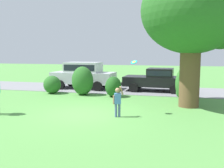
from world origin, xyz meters
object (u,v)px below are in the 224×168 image
at_px(parked_sedan, 157,79).
at_px(frisbee, 134,62).
at_px(oak_tree_large, 194,15).
at_px(parked_suv, 83,74).
at_px(child_thrower, 118,100).

bearing_deg(parked_sedan, frisbee, -93.94).
height_order(oak_tree_large, frisbee, oak_tree_large).
xyz_separation_m(parked_suv, frisbee, (4.80, -6.62, 1.15)).
xyz_separation_m(parked_sedan, frisbee, (-0.46, -6.67, 1.38)).
bearing_deg(parked_suv, parked_sedan, 0.56).
distance_m(oak_tree_large, child_thrower, 5.58).
distance_m(parked_suv, child_thrower, 8.49).
bearing_deg(parked_suv, child_thrower, -59.88).
bearing_deg(parked_sedan, parked_suv, -179.44).
height_order(parked_sedan, parked_suv, parked_suv).
height_order(oak_tree_large, parked_sedan, oak_tree_large).
xyz_separation_m(oak_tree_large, frisbee, (-2.45, -2.24, -2.17)).
bearing_deg(child_thrower, parked_sedan, 82.28).
bearing_deg(frisbee, parked_suv, 125.92).
height_order(oak_tree_large, parked_suv, oak_tree_large).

